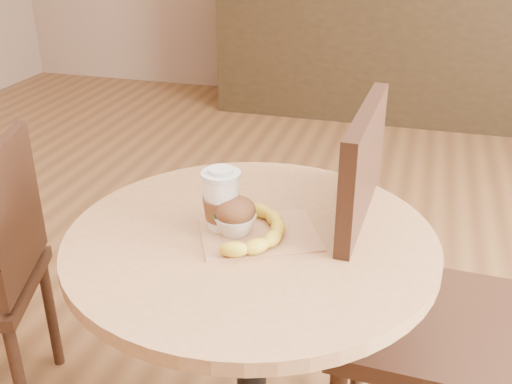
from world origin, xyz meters
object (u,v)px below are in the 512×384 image
chair_right (407,299)px  muffin (235,216)px  coffee_cup (222,202)px  banana (261,231)px  cafe_table (251,309)px

chair_right → muffin: (-0.37, -0.16, 0.25)m
coffee_cup → banana: size_ratio=0.60×
muffin → banana: muffin is taller
chair_right → banana: chair_right is taller
muffin → coffee_cup: bearing=155.8°
cafe_table → chair_right: chair_right is taller
cafe_table → muffin: size_ratio=8.72×
coffee_cup → muffin: coffee_cup is taller
cafe_table → muffin: (-0.03, -0.00, 0.23)m
muffin → banana: (0.06, -0.01, -0.02)m
cafe_table → muffin: muffin is taller
coffee_cup → cafe_table: bearing=-26.5°
chair_right → banana: (-0.31, -0.16, 0.22)m
coffee_cup → banana: bearing=-30.2°
cafe_table → chair_right: (0.33, 0.15, -0.01)m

